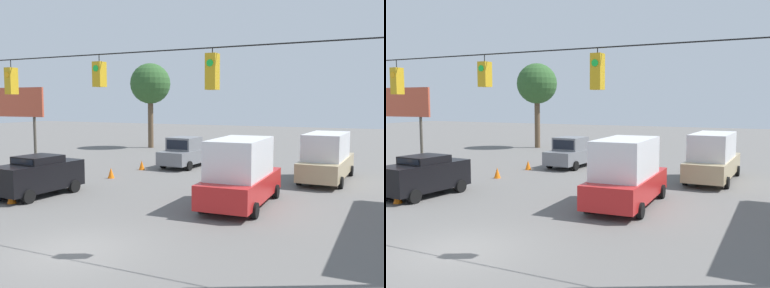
# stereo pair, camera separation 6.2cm
# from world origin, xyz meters

# --- Properties ---
(ground_plane) EXTENTS (140.00, 140.00, 0.00)m
(ground_plane) POSITION_xyz_m (0.00, 0.00, 0.00)
(ground_plane) COLOR #605E5B
(overhead_signal_span) EXTENTS (18.38, 0.38, 7.03)m
(overhead_signal_span) POSITION_xyz_m (-0.03, -1.55, 4.26)
(overhead_signal_span) COLOR #939399
(overhead_signal_span) RESTS_ON ground_plane
(box_truck_red_crossing_near) EXTENTS (2.64, 6.12, 2.97)m
(box_truck_red_crossing_near) POSITION_xyz_m (-2.79, -7.69, 1.46)
(box_truck_red_crossing_near) COLOR red
(box_truck_red_crossing_near) RESTS_ON ground_plane
(pickup_truck_grey_withflow_far) EXTENTS (2.51, 5.54, 2.12)m
(pickup_truck_grey_withflow_far) POSITION_xyz_m (4.42, -17.13, 0.98)
(pickup_truck_grey_withflow_far) COLOR slate
(pickup_truck_grey_withflow_far) RESTS_ON ground_plane
(box_truck_tan_oncoming_far) EXTENTS (2.55, 6.83, 2.78)m
(box_truck_tan_oncoming_far) POSITION_xyz_m (-5.29, -15.58, 1.38)
(box_truck_tan_oncoming_far) COLOR tan
(box_truck_tan_oncoming_far) RESTS_ON ground_plane
(sedan_black_parked_shoulder) EXTENTS (2.32, 4.43, 1.96)m
(sedan_black_parked_shoulder) POSITION_xyz_m (6.72, -5.40, 1.02)
(sedan_black_parked_shoulder) COLOR black
(sedan_black_parked_shoulder) RESTS_ON ground_plane
(traffic_cone_nearest) EXTENTS (0.40, 0.40, 0.64)m
(traffic_cone_nearest) POSITION_xyz_m (6.64, -3.66, 0.32)
(traffic_cone_nearest) COLOR orange
(traffic_cone_nearest) RESTS_ON ground_plane
(traffic_cone_second) EXTENTS (0.40, 0.40, 0.64)m
(traffic_cone_second) POSITION_xyz_m (6.48, -7.41, 0.32)
(traffic_cone_second) COLOR orange
(traffic_cone_second) RESTS_ON ground_plane
(traffic_cone_third) EXTENTS (0.40, 0.40, 0.64)m
(traffic_cone_third) POSITION_xyz_m (6.47, -10.87, 0.32)
(traffic_cone_third) COLOR orange
(traffic_cone_third) RESTS_ON ground_plane
(traffic_cone_fourth) EXTENTS (0.40, 0.40, 0.64)m
(traffic_cone_fourth) POSITION_xyz_m (6.53, -14.40, 0.32)
(traffic_cone_fourth) COLOR orange
(traffic_cone_fourth) RESTS_ON ground_plane
(traffic_cone_fifth) EXTENTS (0.40, 0.40, 0.64)m
(traffic_cone_fifth) POSITION_xyz_m (6.57, -17.90, 0.32)
(traffic_cone_fifth) COLOR orange
(traffic_cone_fifth) RESTS_ON ground_plane
(traffic_cone_farthest) EXTENTS (0.40, 0.40, 0.64)m
(traffic_cone_farthest) POSITION_xyz_m (6.55, -21.33, 0.32)
(traffic_cone_farthest) COLOR orange
(traffic_cone_farthest) RESTS_ON ground_plane
(roadside_billboard) EXTENTS (4.67, 0.16, 5.40)m
(roadside_billboard) POSITION_xyz_m (11.78, -8.57, 4.10)
(roadside_billboard) COLOR #4C473D
(roadside_billboard) RESTS_ON ground_plane
(tree_horizon_right) EXTENTS (4.00, 4.00, 8.41)m
(tree_horizon_right) POSITION_xyz_m (13.38, -27.01, 6.32)
(tree_horizon_right) COLOR brown
(tree_horizon_right) RESTS_ON ground_plane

